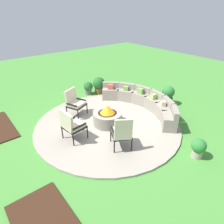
{
  "coord_description": "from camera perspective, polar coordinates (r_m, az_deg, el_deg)",
  "views": [
    {
      "loc": [
        4.67,
        -3.58,
        3.75
      ],
      "look_at": [
        0.0,
        0.2,
        0.45
      ],
      "focal_mm": 31.79,
      "sensor_mm": 36.0,
      "label": 1
    }
  ],
  "objects": [
    {
      "name": "ground_plane",
      "position": [
        6.97,
        -1.28,
        -3.74
      ],
      "size": [
        24.0,
        24.0,
        0.0
      ],
      "primitive_type": "plane",
      "color": "#478C38"
    },
    {
      "name": "potted_plant_1",
      "position": [
        5.94,
        23.62,
        -9.31
      ],
      "size": [
        0.4,
        0.4,
        0.58
      ],
      "color": "#A89E8E",
      "rests_on": "ground_plane"
    },
    {
      "name": "potted_plant_0",
      "position": [
        9.36,
        -3.79,
        7.89
      ],
      "size": [
        0.56,
        0.56,
        0.77
      ],
      "color": "brown",
      "rests_on": "ground_plane"
    },
    {
      "name": "lounge_chair_front_right",
      "position": [
        6.01,
        -11.55,
        -3.5
      ],
      "size": [
        0.67,
        0.66,
        1.03
      ],
      "rotation": [
        0.0,
        0.0,
        6.42
      ],
      "color": "black",
      "rests_on": "patio_circle"
    },
    {
      "name": "patio_circle",
      "position": [
        6.96,
        -1.28,
        -3.53
      ],
      "size": [
        4.98,
        4.98,
        0.06
      ],
      "primitive_type": "cylinder",
      "color": "#9E9384",
      "rests_on": "ground_plane"
    },
    {
      "name": "fire_pit",
      "position": [
        6.8,
        -1.31,
        -1.36
      ],
      "size": [
        0.99,
        0.99,
        0.71
      ],
      "color": "gray",
      "rests_on": "patio_circle"
    },
    {
      "name": "potted_plant_3",
      "position": [
        9.31,
        -6.85,
        7.04
      ],
      "size": [
        0.43,
        0.43,
        0.59
      ],
      "color": "#605B56",
      "rests_on": "ground_plane"
    },
    {
      "name": "lounge_chair_front_left",
      "position": [
        7.38,
        -10.73,
        2.94
      ],
      "size": [
        0.74,
        0.76,
        1.0
      ],
      "rotation": [
        0.0,
        0.0,
        5.1
      ],
      "color": "black",
      "rests_on": "patio_circle"
    },
    {
      "name": "curved_stone_bench",
      "position": [
        7.9,
        8.7,
        3.04
      ],
      "size": [
        3.83,
        1.35,
        0.72
      ],
      "color": "gray",
      "rests_on": "patio_circle"
    },
    {
      "name": "potted_plant_2",
      "position": [
        8.58,
        15.79,
        4.85
      ],
      "size": [
        0.52,
        0.52,
        0.8
      ],
      "color": "#605B56",
      "rests_on": "ground_plane"
    },
    {
      "name": "lounge_chair_back_left",
      "position": [
        5.55,
        2.85,
        -5.8
      ],
      "size": [
        0.77,
        0.75,
        1.04
      ],
      "rotation": [
        0.0,
        0.0,
        7.36
      ],
      "color": "black",
      "rests_on": "patio_circle"
    }
  ]
}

